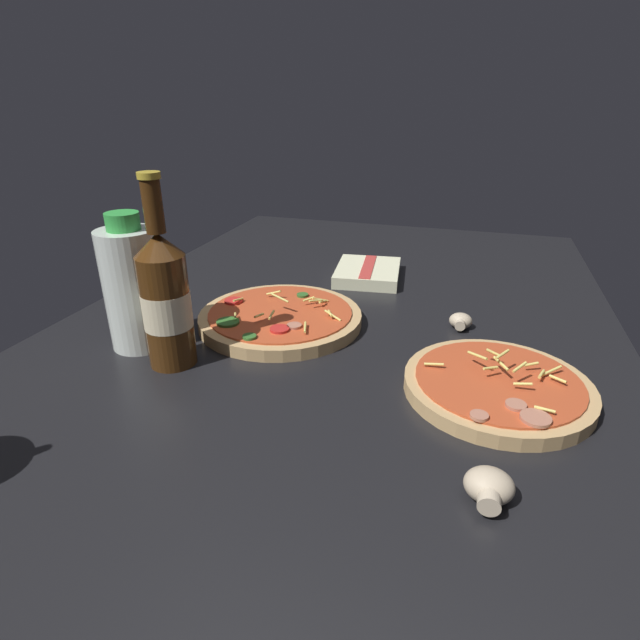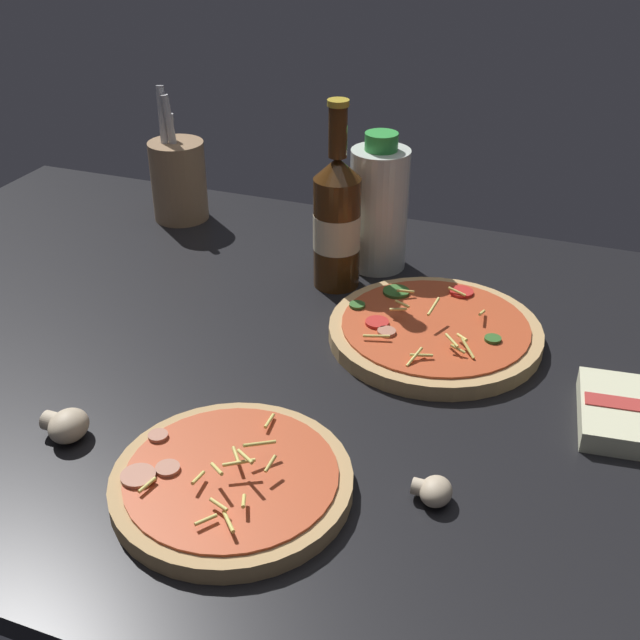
% 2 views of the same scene
% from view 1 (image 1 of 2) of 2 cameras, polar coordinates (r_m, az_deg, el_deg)
% --- Properties ---
extents(counter_slab, '(1.60, 0.90, 0.03)m').
position_cam_1_polar(counter_slab, '(0.75, 0.09, -4.23)').
color(counter_slab, black).
rests_on(counter_slab, ground).
extents(pizza_near, '(0.23, 0.23, 0.05)m').
position_cam_1_polar(pizza_near, '(0.68, 19.61, -7.13)').
color(pizza_near, tan).
rests_on(pizza_near, counter_slab).
extents(pizza_far, '(0.27, 0.27, 0.05)m').
position_cam_1_polar(pizza_far, '(0.83, -4.56, 0.29)').
color(pizza_far, tan).
rests_on(pizza_far, counter_slab).
extents(beer_bottle, '(0.07, 0.07, 0.26)m').
position_cam_1_polar(beer_bottle, '(0.70, -17.23, 2.33)').
color(beer_bottle, '#47280F').
rests_on(beer_bottle, counter_slab).
extents(oil_bottle, '(0.08, 0.08, 0.20)m').
position_cam_1_polar(oil_bottle, '(0.77, -20.55, 3.53)').
color(oil_bottle, silver).
rests_on(oil_bottle, counter_slab).
extents(mushroom_left, '(0.05, 0.05, 0.03)m').
position_cam_1_polar(mushroom_left, '(0.51, 18.75, -17.64)').
color(mushroom_left, beige).
rests_on(mushroom_left, counter_slab).
extents(mushroom_right, '(0.04, 0.04, 0.03)m').
position_cam_1_polar(mushroom_right, '(0.84, 15.77, -0.13)').
color(mushroom_right, beige).
rests_on(mushroom_right, counter_slab).
extents(dish_towel, '(0.17, 0.14, 0.03)m').
position_cam_1_polar(dish_towel, '(1.04, 5.40, 5.45)').
color(dish_towel, beige).
rests_on(dish_towel, counter_slab).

